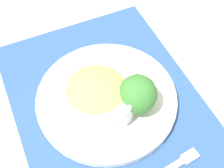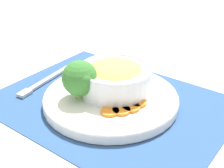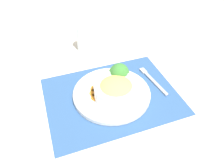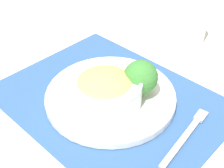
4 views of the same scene
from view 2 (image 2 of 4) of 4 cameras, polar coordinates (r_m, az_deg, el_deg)
The scene contains 10 objects.
ground_plane at distance 0.69m, azimuth -0.22°, elevation -3.63°, with size 4.00×4.00×0.00m, color beige.
placemat at distance 0.68m, azimuth -0.22°, elevation -3.49°, with size 0.50×0.38×0.00m.
plate at distance 0.68m, azimuth -0.23°, elevation -2.53°, with size 0.29×0.29×0.02m.
bowl at distance 0.68m, azimuth 0.55°, elevation 1.37°, with size 0.16×0.16×0.07m.
broccoli_floret at distance 0.65m, azimuth -5.88°, elevation 1.03°, with size 0.08×0.08×0.08m.
carrot_slice_near at distance 0.62m, azimuth -0.37°, elevation -5.02°, with size 0.04×0.04×0.01m.
carrot_slice_middle at distance 0.62m, azimuth 1.72°, elevation -4.84°, with size 0.04×0.04×0.01m.
carrot_slice_far at distance 0.63m, azimuth 3.51°, elevation -4.28°, with size 0.04×0.04×0.01m.
carrot_slice_extra at distance 0.65m, azimuth 4.75°, elevation -3.44°, with size 0.04×0.04×0.01m.
fork at distance 0.77m, azimuth -12.81°, elevation 0.15°, with size 0.04×0.18×0.01m.
Camera 2 is at (-0.35, 0.47, 0.36)m, focal length 50.00 mm.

